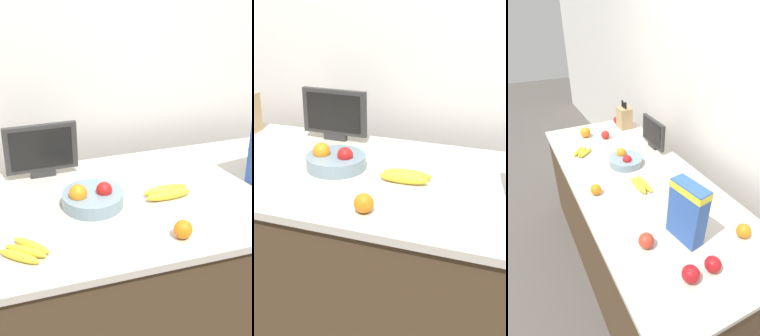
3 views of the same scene
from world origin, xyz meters
The scene contains 6 objects.
wall_back centered at (0.00, 0.65, 1.30)m, with size 9.00×0.06×2.60m.
counter centered at (0.00, 0.00, 0.45)m, with size 2.08×0.87×0.90m.
small_monitor centered at (-0.33, 0.32, 1.03)m, with size 0.32×0.03×0.25m.
fruit_bowl centered at (-0.19, 0.01, 0.93)m, with size 0.25×0.25×0.10m.
banana_bunch_right centered at (0.12, -0.02, 0.92)m, with size 0.20×0.09×0.04m.
orange_front_right centered at (0.06, -0.31, 0.93)m, with size 0.07×0.07×0.07m, color orange.
Camera 2 is at (0.59, -1.60, 1.65)m, focal length 50.00 mm.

